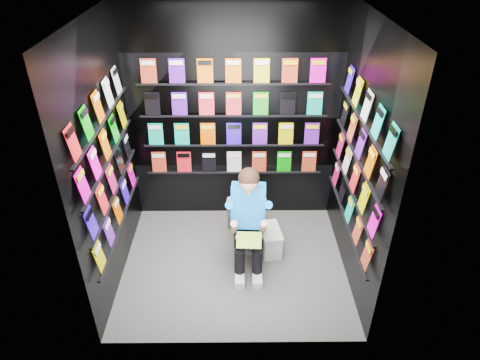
{
  "coord_description": "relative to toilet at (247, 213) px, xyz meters",
  "views": [
    {
      "loc": [
        0.03,
        -3.48,
        3.3
      ],
      "look_at": [
        0.06,
        0.15,
        1.01
      ],
      "focal_mm": 32.0,
      "sensor_mm": 36.0,
      "label": 1
    }
  ],
  "objects": [
    {
      "name": "wall_back",
      "position": [
        -0.15,
        0.54,
        0.93
      ],
      "size": [
        2.4,
        0.04,
        2.6
      ],
      "primitive_type": "cube",
      "color": "black",
      "rests_on": "floor"
    },
    {
      "name": "ceiling",
      "position": [
        -0.15,
        -0.46,
        2.23
      ],
      "size": [
        2.4,
        2.4,
        0.0
      ],
      "primitive_type": "plane",
      "color": "white",
      "rests_on": "floor"
    },
    {
      "name": "comics_back",
      "position": [
        -0.15,
        0.51,
        0.94
      ],
      "size": [
        2.1,
        0.06,
        1.37
      ],
      "primitive_type": null,
      "color": "#BF1356",
      "rests_on": "wall_back"
    },
    {
      "name": "longbox_lid",
      "position": [
        0.26,
        -0.22,
        -0.08
      ],
      "size": [
        0.27,
        0.41,
        0.03
      ],
      "primitive_type": "cube",
      "rotation": [
        0.0,
        0.0,
        0.15
      ],
      "color": "silver",
      "rests_on": "longbox"
    },
    {
      "name": "wall_left",
      "position": [
        -1.35,
        -0.46,
        0.93
      ],
      "size": [
        0.04,
        2.0,
        2.6
      ],
      "primitive_type": "cube",
      "color": "black",
      "rests_on": "floor"
    },
    {
      "name": "comics_right",
      "position": [
        1.02,
        -0.46,
        0.94
      ],
      "size": [
        0.06,
        1.7,
        1.37
      ],
      "primitive_type": null,
      "color": "#BF1356",
      "rests_on": "wall_right"
    },
    {
      "name": "comics_left",
      "position": [
        -1.32,
        -0.46,
        0.94
      ],
      "size": [
        0.06,
        1.7,
        1.37
      ],
      "primitive_type": null,
      "color": "#BF1356",
      "rests_on": "wall_left"
    },
    {
      "name": "wall_front",
      "position": [
        -0.15,
        -1.46,
        0.93
      ],
      "size": [
        2.4,
        0.04,
        2.6
      ],
      "primitive_type": "cube",
      "color": "black",
      "rests_on": "floor"
    },
    {
      "name": "longbox",
      "position": [
        0.26,
        -0.22,
        -0.23
      ],
      "size": [
        0.25,
        0.39,
        0.27
      ],
      "primitive_type": "cube",
      "rotation": [
        0.0,
        0.0,
        0.15
      ],
      "color": "silver",
      "rests_on": "floor"
    },
    {
      "name": "floor",
      "position": [
        -0.15,
        -0.46,
        -0.37
      ],
      "size": [
        2.4,
        2.4,
        0.0
      ],
      "primitive_type": "plane",
      "color": "#5A5957",
      "rests_on": "ground"
    },
    {
      "name": "toilet",
      "position": [
        0.0,
        0.0,
        0.0
      ],
      "size": [
        0.46,
        0.77,
        0.73
      ],
      "primitive_type": "imported",
      "rotation": [
        0.0,
        0.0,
        3.08
      ],
      "color": "silver",
      "rests_on": "floor"
    },
    {
      "name": "held_comic",
      "position": [
        0.0,
        -0.73,
        0.21
      ],
      "size": [
        0.25,
        0.16,
        0.1
      ],
      "primitive_type": "cube",
      "rotation": [
        -0.96,
        0.0,
        -0.06
      ],
      "color": "green",
      "rests_on": "reader"
    },
    {
      "name": "wall_right",
      "position": [
        1.05,
        -0.46,
        0.93
      ],
      "size": [
        0.04,
        2.0,
        2.6
      ],
      "primitive_type": "cube",
      "color": "black",
      "rests_on": "floor"
    },
    {
      "name": "reader",
      "position": [
        0.0,
        -0.38,
        0.37
      ],
      "size": [
        0.51,
        0.72,
        1.28
      ],
      "primitive_type": null,
      "rotation": [
        0.0,
        0.0,
        -0.06
      ],
      "color": "#077BF2",
      "rests_on": "toilet"
    }
  ]
}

